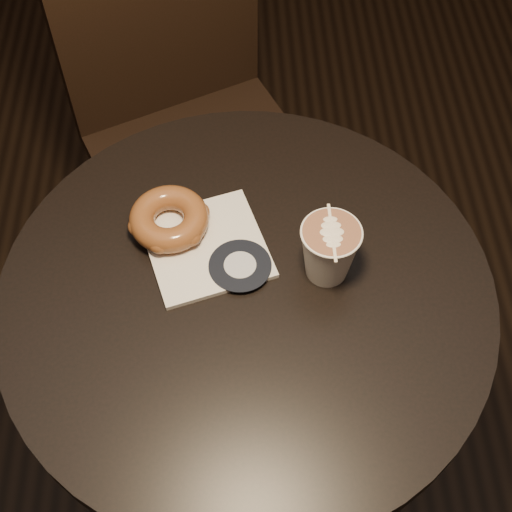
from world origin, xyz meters
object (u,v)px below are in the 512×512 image
latte_cup (329,252)px  pastry_bag (206,247)px  cafe_table (248,352)px  doughnut (169,219)px  chair (182,94)px

latte_cup → pastry_bag: bearing=165.0°
cafe_table → doughnut: bearing=135.4°
cafe_table → latte_cup: 0.27m
latte_cup → cafe_table: bearing=-167.9°
cafe_table → doughnut: size_ratio=6.44×
pastry_bag → doughnut: bearing=128.8°
pastry_bag → chair: bearing=79.8°
pastry_bag → latte_cup: (0.17, -0.05, 0.04)m
cafe_table → latte_cup: bearing=12.1°
doughnut → latte_cup: bearing=-20.2°
chair → doughnut: (0.00, -0.46, 0.19)m
doughnut → pastry_bag: bearing=-34.5°
chair → doughnut: chair is taller
pastry_bag → latte_cup: bearing=-31.8°
doughnut → latte_cup: size_ratio=1.25×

